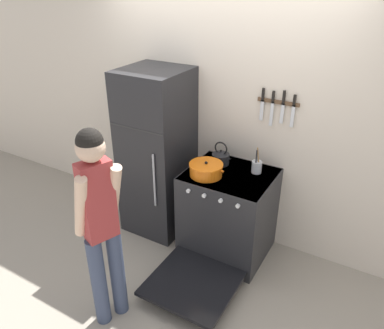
{
  "coord_description": "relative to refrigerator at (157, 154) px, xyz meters",
  "views": [
    {
      "loc": [
        1.51,
        -3.15,
        2.56
      ],
      "look_at": [
        -0.02,
        -0.5,
        0.96
      ],
      "focal_mm": 35.0,
      "sensor_mm": 36.0,
      "label": 1
    }
  ],
  "objects": [
    {
      "name": "stove_range",
      "position": [
        0.84,
        -0.07,
        -0.43
      ],
      "size": [
        0.8,
        1.39,
        0.88
      ],
      "color": "#232326",
      "rests_on": "ground_plane"
    },
    {
      "name": "wall_back",
      "position": [
        0.54,
        0.35,
        0.4
      ],
      "size": [
        10.0,
        0.06,
        2.55
      ],
      "color": "beige",
      "rests_on": "ground_plane"
    },
    {
      "name": "tea_kettle",
      "position": [
        0.68,
        0.11,
        0.08
      ],
      "size": [
        0.21,
        0.17,
        0.23
      ],
      "color": "black",
      "rests_on": "stove_range"
    },
    {
      "name": "person",
      "position": [
        0.38,
        -1.26,
        0.08
      ],
      "size": [
        0.35,
        0.4,
        1.67
      ],
      "rotation": [
        0.0,
        0.0,
        1.21
      ],
      "color": "#38425B",
      "rests_on": "ground_plane"
    },
    {
      "name": "refrigerator",
      "position": [
        0.0,
        0.0,
        0.0
      ],
      "size": [
        0.62,
        0.66,
        1.75
      ],
      "color": "black",
      "rests_on": "ground_plane"
    },
    {
      "name": "dutch_oven_pot",
      "position": [
        0.66,
        -0.17,
        0.07
      ],
      "size": [
        0.35,
        0.31,
        0.14
      ],
      "color": "orange",
      "rests_on": "stove_range"
    },
    {
      "name": "utensil_jar",
      "position": [
        1.04,
        0.11,
        0.07
      ],
      "size": [
        0.09,
        0.09,
        0.26
      ],
      "color": "#B7BABF",
      "rests_on": "stove_range"
    },
    {
      "name": "ground_plane",
      "position": [
        0.54,
        0.32,
        -0.87
      ],
      "size": [
        14.0,
        14.0,
        0.0
      ],
      "primitive_type": "plane",
      "color": "gray"
    },
    {
      "name": "wall_knife_strip",
      "position": [
        1.12,
        0.3,
        0.65
      ],
      "size": [
        0.38,
        0.03,
        0.34
      ],
      "color": "brown"
    }
  ]
}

